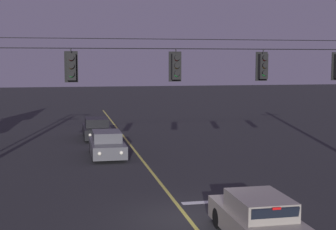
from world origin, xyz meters
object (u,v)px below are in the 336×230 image
Objects in this scene: traffic_light_left_inner at (71,67)px; car_waiting_near_lane at (258,220)px; traffic_light_centre at (176,66)px; traffic_light_right_inner at (263,66)px; car_oncoming_trailing at (97,129)px; car_oncoming_lead at (107,145)px.

traffic_light_left_inner is 8.39m from car_waiting_near_lane.
traffic_light_right_inner is at bearing 0.00° from traffic_light_centre.
car_oncoming_trailing is (1.83, 16.05, -4.42)m from traffic_light_left_inner.
car_oncoming_trailing is (-0.15, 6.68, 0.00)m from car_oncoming_lead.
traffic_light_centre is 16.77m from car_oncoming_trailing.
traffic_light_centre is at bearing 180.00° from traffic_light_right_inner.
traffic_light_left_inner is at bearing 180.00° from traffic_light_centre.
car_oncoming_trailing is at bearing 99.26° from car_waiting_near_lane.
traffic_light_left_inner is 7.26m from traffic_light_right_inner.
traffic_light_centre is 1.00× the size of traffic_light_right_inner.
traffic_light_left_inner is 10.55m from car_oncoming_lead.
traffic_light_centre reaches higher than car_waiting_near_lane.
traffic_light_centre and traffic_light_right_inner have the same top height.
car_waiting_near_lane is 21.17m from car_oncoming_trailing.
traffic_light_centre reaches higher than car_oncoming_lead.
car_waiting_near_lane is at bearing -73.74° from traffic_light_centre.
car_waiting_near_lane and car_oncoming_lead have the same top height.
traffic_light_left_inner reaches higher than car_oncoming_lead.
car_waiting_near_lane is 0.98× the size of car_oncoming_trailing.
car_oncoming_lead and car_oncoming_trailing have the same top height.
traffic_light_right_inner is at bearing -71.30° from car_oncoming_trailing.
traffic_light_left_inner is at bearing 137.25° from car_waiting_near_lane.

